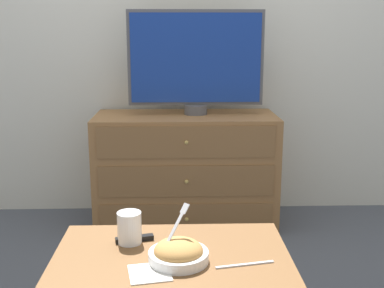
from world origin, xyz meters
The scene contains 10 objects.
ground_plane centered at (0.00, 0.00, 0.00)m, with size 12.00×12.00×0.00m, color #474C56.
wall_back centered at (0.00, 0.03, 1.30)m, with size 12.00×0.05×2.60m.
dresser centered at (0.00, -0.28, 0.36)m, with size 1.14×0.51×0.72m.
tv centered at (0.06, -0.24, 1.06)m, with size 0.85×0.14×0.64m.
coffee_table centered at (-0.08, -1.77, 0.41)m, with size 0.80×0.51×0.50m.
takeout_bowl centered at (-0.05, -1.82, 0.53)m, with size 0.20×0.20×0.18m.
drink_cup centered at (-0.22, -1.67, 0.55)m, with size 0.09×0.09×0.11m.
napkin centered at (-0.14, -1.90, 0.50)m, with size 0.15×0.15×0.00m.
knife centered at (0.16, -1.86, 0.50)m, with size 0.19×0.05×0.00m.
remote_control centered at (-0.21, -1.66, 0.51)m, with size 0.14×0.06×0.02m.
Camera 1 is at (-0.05, -3.26, 1.23)m, focal length 45.00 mm.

